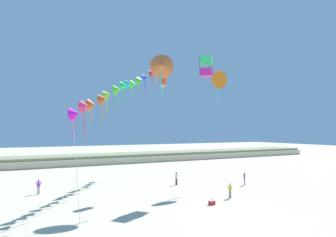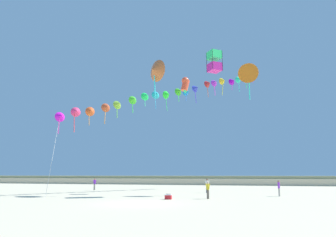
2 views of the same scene
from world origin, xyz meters
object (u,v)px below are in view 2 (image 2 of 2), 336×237
object	(u,v)px
large_kite_low_lead	(214,61)
person_mid_center	(279,187)
person_near_left	(95,183)
person_far_left	(208,189)
large_kite_high_solo	(185,85)
person_near_right	(207,185)
large_kite_outer_drift	(155,70)
large_kite_mid_trail	(249,74)
beach_cooler	(168,197)

from	to	relation	value
large_kite_low_lead	person_mid_center	bearing A→B (deg)	1.90
person_near_left	person_far_left	size ratio (longest dim) A/B	1.05
person_far_left	large_kite_high_solo	world-z (taller)	large_kite_high_solo
person_mid_center	large_kite_low_lead	size ratio (longest dim) A/B	0.67
person_near_right	large_kite_low_lead	world-z (taller)	large_kite_low_lead
person_near_right	large_kite_low_lead	distance (m)	14.59
large_kite_low_lead	large_kite_outer_drift	size ratio (longest dim) A/B	0.53
large_kite_outer_drift	person_near_right	bearing A→B (deg)	47.78
person_mid_center	large_kite_mid_trail	distance (m)	13.37
large_kite_low_lead	large_kite_high_solo	size ratio (longest dim) A/B	1.07
large_kite_high_solo	beach_cooler	size ratio (longest dim) A/B	3.83
person_near_right	beach_cooler	size ratio (longest dim) A/B	2.91
person_near_right	large_kite_high_solo	distance (m)	12.65
large_kite_low_lead	large_kite_mid_trail	size ratio (longest dim) A/B	0.54
person_mid_center	person_far_left	world-z (taller)	person_mid_center
person_near_left	large_kite_mid_trail	world-z (taller)	large_kite_mid_trail
person_far_left	large_kite_low_lead	size ratio (longest dim) A/B	0.65
large_kite_high_solo	person_far_left	bearing A→B (deg)	-66.15
person_near_left	large_kite_high_solo	distance (m)	18.89
person_mid_center	beach_cooler	xyz separation A→B (m)	(-9.85, -6.33, -0.70)
person_mid_center	large_kite_low_lead	bearing A→B (deg)	-178.10
person_near_left	person_near_right	bearing A→B (deg)	-8.15
person_far_left	large_kite_mid_trail	world-z (taller)	large_kite_mid_trail
person_near_left	large_kite_low_lead	xyz separation A→B (m)	(17.97, -6.67, 13.85)
person_mid_center	large_kite_outer_drift	size ratio (longest dim) A/B	0.36
person_far_left	large_kite_mid_trail	xyz separation A→B (m)	(4.18, 7.37, 12.96)
person_mid_center	person_far_left	bearing A→B (deg)	-142.73
person_far_left	beach_cooler	world-z (taller)	person_far_left
large_kite_high_solo	large_kite_outer_drift	world-z (taller)	large_kite_outer_drift
beach_cooler	person_near_left	bearing A→B (deg)	137.87
person_near_right	large_kite_outer_drift	bearing A→B (deg)	-132.22
person_far_left	large_kite_low_lead	xyz separation A→B (m)	(0.47, 4.76, 13.90)
large_kite_mid_trail	large_kite_outer_drift	xyz separation A→B (m)	(-10.43, -3.76, 0.11)
large_kite_high_solo	person_near_left	bearing A→B (deg)	166.92
beach_cooler	person_mid_center	bearing A→B (deg)	32.71
large_kite_low_lead	person_far_left	bearing A→B (deg)	-95.70
person_near_left	person_far_left	distance (m)	20.90
large_kite_low_lead	person_near_left	bearing A→B (deg)	159.62
large_kite_low_lead	large_kite_high_solo	world-z (taller)	large_kite_low_lead
person_mid_center	beach_cooler	distance (m)	11.73
person_near_right	person_far_left	xyz separation A→B (m)	(1.25, -9.11, -0.08)
person_near_left	large_kite_high_solo	bearing A→B (deg)	-13.08
large_kite_high_solo	large_kite_mid_trail	bearing A→B (deg)	-6.14
person_far_left	large_kite_low_lead	world-z (taller)	large_kite_low_lead
person_near_left	large_kite_outer_drift	xyz separation A→B (m)	(11.25, -7.83, 13.02)
large_kite_mid_trail	large_kite_high_solo	world-z (taller)	large_kite_mid_trail
beach_cooler	person_far_left	bearing A→B (deg)	22.31
person_near_right	large_kite_high_solo	world-z (taller)	large_kite_high_solo
person_far_left	large_kite_mid_trail	size ratio (longest dim) A/B	0.35
beach_cooler	large_kite_high_solo	bearing A→B (deg)	91.74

